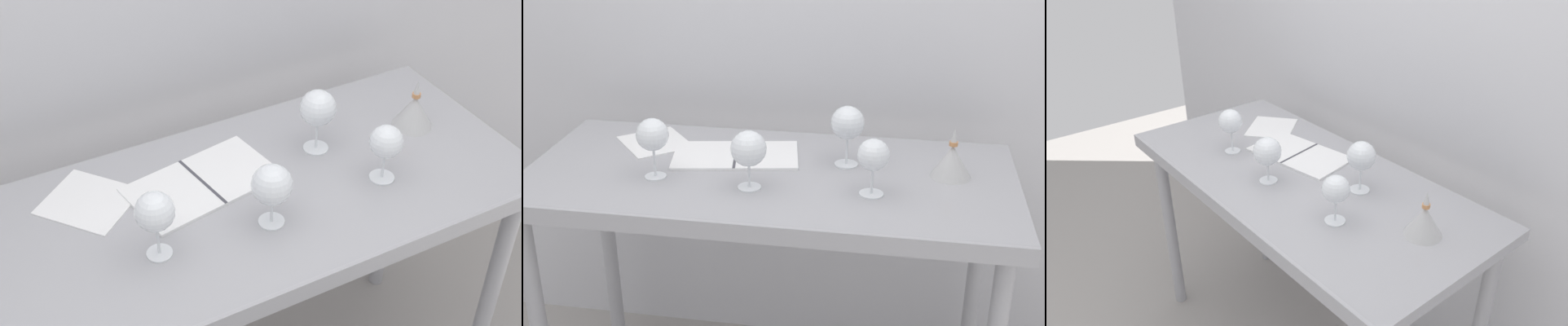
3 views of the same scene
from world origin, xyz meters
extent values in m
cube|color=#9F9FA4|center=(0.00, 0.00, 0.88)|extent=(1.40, 0.64, 0.04)
cube|color=#9F9FA4|center=(0.00, -0.33, 0.88)|extent=(1.40, 0.01, 0.05)
cylinder|color=#9F9FA4|center=(0.64, -0.26, 0.43)|extent=(0.05, 0.05, 0.86)
cylinder|color=#9F9FA4|center=(0.64, 0.26, 0.43)|extent=(0.05, 0.05, 0.86)
cylinder|color=white|center=(-0.03, -0.12, 0.90)|extent=(0.06, 0.06, 0.00)
cylinder|color=white|center=(-0.03, -0.12, 0.94)|extent=(0.01, 0.01, 0.07)
sphere|color=white|center=(-0.03, -0.12, 1.02)|extent=(0.10, 0.10, 0.10)
cylinder|color=maroon|center=(-0.03, -0.12, 1.00)|extent=(0.07, 0.07, 0.02)
cylinder|color=white|center=(0.30, -0.11, 0.90)|extent=(0.07, 0.07, 0.00)
cylinder|color=white|center=(0.30, -0.11, 0.94)|extent=(0.01, 0.01, 0.07)
sphere|color=white|center=(0.30, -0.11, 1.02)|extent=(0.09, 0.09, 0.09)
cylinder|color=maroon|center=(0.30, -0.11, 1.00)|extent=(0.06, 0.06, 0.02)
cylinder|color=white|center=(-0.31, -0.10, 0.90)|extent=(0.06, 0.06, 0.00)
cylinder|color=white|center=(-0.31, -0.10, 0.95)|extent=(0.01, 0.01, 0.09)
sphere|color=white|center=(-0.31, -0.10, 1.03)|extent=(0.09, 0.09, 0.09)
cylinder|color=#5B0F1C|center=(-0.31, -0.10, 1.01)|extent=(0.06, 0.06, 0.02)
cylinder|color=white|center=(0.21, 0.08, 0.90)|extent=(0.07, 0.07, 0.00)
cylinder|color=white|center=(0.21, 0.08, 0.95)|extent=(0.01, 0.01, 0.09)
sphere|color=white|center=(0.21, 0.08, 1.03)|extent=(0.10, 0.10, 0.10)
cylinder|color=maroon|center=(0.21, 0.08, 1.01)|extent=(0.07, 0.07, 0.02)
cube|color=white|center=(-0.21, 0.07, 0.90)|extent=(0.22, 0.24, 0.01)
cube|color=white|center=(-0.03, 0.10, 0.90)|extent=(0.22, 0.24, 0.01)
cube|color=#3F3F47|center=(-0.12, 0.09, 0.90)|extent=(0.04, 0.21, 0.01)
cube|color=white|center=(-0.40, 0.16, 0.90)|extent=(0.28, 0.28, 0.00)
cone|color=#B8B8B8|center=(0.51, 0.05, 0.95)|extent=(0.11, 0.11, 0.09)
cylinder|color=#C17F4C|center=(0.51, 0.05, 1.00)|extent=(0.02, 0.02, 0.01)
cone|color=#B8B8B8|center=(0.51, 0.05, 1.03)|extent=(0.02, 0.02, 0.04)
camera|label=1|loc=(-0.66, -1.25, 2.08)|focal=50.28mm
camera|label=2|loc=(0.35, -1.82, 1.73)|focal=48.77mm
camera|label=3|loc=(1.24, -0.99, 1.79)|focal=35.06mm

